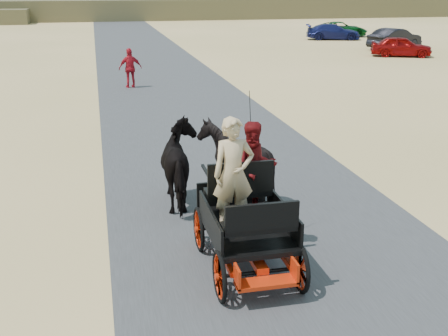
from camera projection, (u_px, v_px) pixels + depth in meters
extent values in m
plane|color=tan|center=(257.00, 212.00, 11.43)|extent=(140.00, 140.00, 0.00)
cube|color=#38383A|center=(257.00, 212.00, 11.43)|extent=(6.00, 140.00, 0.01)
cube|color=brown|center=(118.00, 10.00, 68.43)|extent=(140.00, 6.00, 2.40)
imported|color=black|center=(183.00, 165.00, 11.63)|extent=(0.91, 2.01, 1.70)
imported|color=black|center=(235.00, 162.00, 11.86)|extent=(1.37, 1.54, 1.70)
imported|color=tan|center=(233.00, 174.00, 8.73)|extent=(0.66, 0.43, 1.80)
imported|color=#660C0F|center=(255.00, 168.00, 9.38)|extent=(0.77, 0.60, 1.58)
imported|color=#AA1320|center=(130.00, 68.00, 24.62)|extent=(1.06, 0.56, 1.73)
imported|color=maroon|center=(401.00, 46.00, 35.05)|extent=(3.98, 2.79, 1.26)
imported|color=black|center=(395.00, 39.00, 38.98)|extent=(4.54, 3.15, 1.42)
imported|color=navy|center=(333.00, 32.00, 45.32)|extent=(4.60, 2.81, 1.25)
imported|color=#0C4C19|center=(341.00, 29.00, 47.96)|extent=(4.82, 3.08, 1.24)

